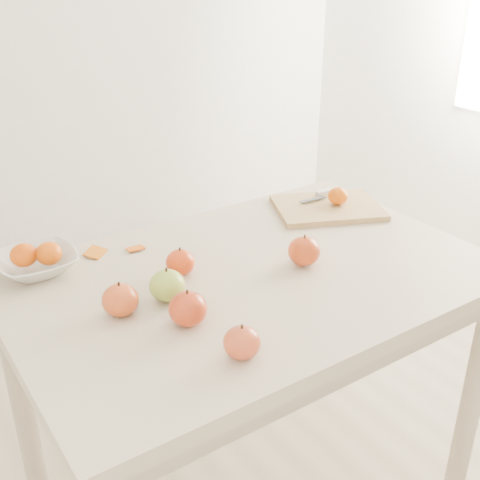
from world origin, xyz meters
TOP-DOWN VIEW (x-y plane):
  - table at (0.00, 0.00)m, footprint 1.20×0.80m
  - cutting_board at (0.43, 0.19)m, footprint 0.39×0.34m
  - board_tangerine at (0.46, 0.18)m, footprint 0.06×0.06m
  - fruit_bowl at (-0.45, 0.30)m, footprint 0.20×0.20m
  - bowl_tangerine_near at (-0.47, 0.31)m, footprint 0.07×0.07m
  - bowl_tangerine_far at (-0.42, 0.29)m, footprint 0.07×0.07m
  - orange_peel_a at (-0.29, 0.31)m, footprint 0.07×0.07m
  - orange_peel_b at (-0.19, 0.28)m, footprint 0.05×0.04m
  - paring_knife at (0.47, 0.26)m, footprint 0.17×0.05m
  - apple_green at (-0.24, -0.00)m, footprint 0.08×0.08m
  - apple_red_d at (-0.35, 0.00)m, footprint 0.08×0.08m
  - apple_red_c at (-0.22, -0.28)m, footprint 0.08×0.08m
  - apple_red_e at (0.14, -0.04)m, footprint 0.08×0.08m
  - apple_red_b at (-0.25, -0.12)m, footprint 0.08×0.08m
  - apple_red_a at (-0.15, 0.09)m, footprint 0.07×0.07m

SIDE VIEW (x-z plane):
  - table at x=0.00m, z-range 0.28..1.03m
  - orange_peel_a at x=-0.29m, z-range 0.75..0.76m
  - orange_peel_b at x=-0.19m, z-range 0.75..0.76m
  - cutting_board at x=0.43m, z-range 0.75..0.77m
  - fruit_bowl at x=-0.45m, z-range 0.75..0.80m
  - paring_knife at x=0.47m, z-range 0.77..0.78m
  - apple_red_a at x=-0.15m, z-range 0.75..0.82m
  - apple_red_c at x=-0.22m, z-range 0.75..0.82m
  - apple_red_d at x=-0.35m, z-range 0.75..0.82m
  - apple_green at x=-0.24m, z-range 0.75..0.83m
  - apple_red_e at x=0.14m, z-range 0.75..0.83m
  - apple_red_b at x=-0.25m, z-range 0.75..0.83m
  - board_tangerine at x=0.46m, z-range 0.77..0.82m
  - bowl_tangerine_far at x=-0.42m, z-range 0.77..0.83m
  - bowl_tangerine_near at x=-0.47m, z-range 0.77..0.83m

